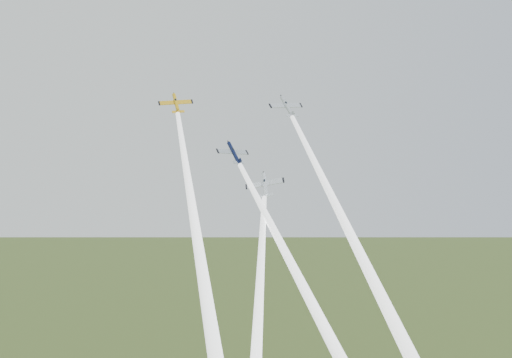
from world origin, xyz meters
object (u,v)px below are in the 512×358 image
at_px(plane_yellow, 176,103).
at_px(plane_silver_low, 265,185).
at_px(plane_navy, 234,153).
at_px(plane_silver_right, 287,107).

bearing_deg(plane_yellow, plane_silver_low, -45.51).
bearing_deg(plane_navy, plane_silver_low, -63.37).
xyz_separation_m(plane_yellow, plane_navy, (10.25, -10.43, -10.90)).
distance_m(plane_navy, plane_silver_low, 9.55).
xyz_separation_m(plane_silver_right, plane_silver_low, (-7.42, -8.92, -16.62)).
xyz_separation_m(plane_yellow, plane_silver_low, (15.45, -15.23, -17.32)).
relative_size(plane_yellow, plane_silver_right, 0.95).
distance_m(plane_silver_right, plane_silver_low, 20.27).
bearing_deg(plane_silver_right, plane_navy, -173.82).
height_order(plane_yellow, plane_silver_right, plane_yellow).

